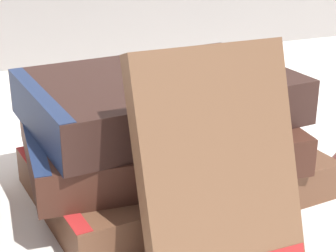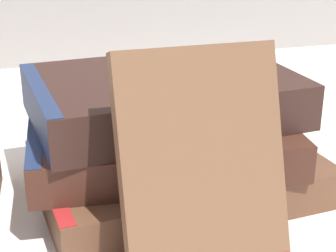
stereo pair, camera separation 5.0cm
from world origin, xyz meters
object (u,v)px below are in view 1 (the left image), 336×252
Objects in this scene: pocket_watch at (194,75)px; fountain_pen at (332,161)px; book_flat_middle at (150,138)px; book_flat_bottom at (169,174)px; book_flat_top at (153,97)px; book_leaning_front at (218,170)px.

fountain_pen is (0.15, -0.01, -0.10)m from pocket_watch.
book_flat_middle is 0.07m from pocket_watch.
book_flat_middle is at bearing 140.38° from book_flat_bottom.
book_flat_top is 1.51× the size of book_leaning_front.
book_flat_bottom is 1.64× the size of book_leaning_front.
book_flat_bottom is 1.09× the size of book_flat_top.
book_flat_middle is (-0.01, 0.01, 0.03)m from book_flat_bottom.
book_leaning_front reaches higher than fountain_pen.
book_leaning_front is 1.31× the size of fountain_pen.
pocket_watch is at bearing -21.12° from book_flat_middle.
book_flat_middle is 0.12m from book_leaning_front.
pocket_watch reaches higher than book_flat_top.
pocket_watch is (0.02, -0.01, 0.09)m from book_flat_bottom.
book_flat_bottom is 0.17m from fountain_pen.
book_flat_middle is 0.19m from fountain_pen.
book_flat_top is at bearing 48.67° from book_flat_middle.
book_leaning_front is at bearing 174.02° from fountain_pen.
book_flat_top is 0.12m from book_leaning_front.
pocket_watch is 0.18m from fountain_pen.
book_flat_top is 1.97× the size of fountain_pen.
pocket_watch reaches higher than book_flat_bottom.
book_flat_middle is 0.04m from book_flat_top.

